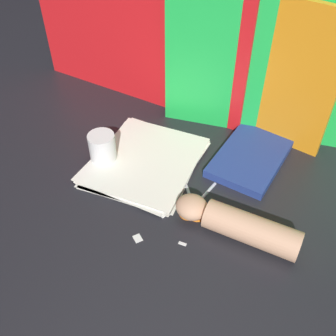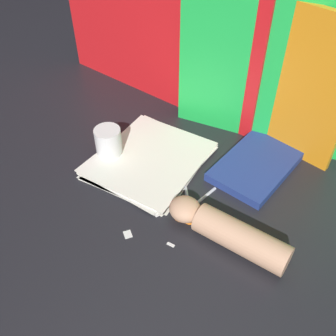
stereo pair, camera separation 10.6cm
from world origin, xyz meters
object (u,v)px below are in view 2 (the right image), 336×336
at_px(paper_stack, 150,159).
at_px(book_closed, 256,165).
at_px(scissors, 189,208).
at_px(hand_forearm, 228,232).
at_px(mug, 109,143).

xyz_separation_m(paper_stack, book_closed, (0.28, 0.14, 0.01)).
distance_m(scissors, hand_forearm, 0.14).
height_order(scissors, mug, mug).
xyz_separation_m(book_closed, hand_forearm, (0.04, -0.28, 0.02)).
xyz_separation_m(paper_stack, hand_forearm, (0.32, -0.14, 0.03)).
distance_m(hand_forearm, mug, 0.45).
xyz_separation_m(paper_stack, scissors, (0.20, -0.10, -0.00)).
bearing_deg(mug, hand_forearm, -11.87).
relative_size(book_closed, hand_forearm, 0.93).
bearing_deg(paper_stack, book_closed, 27.03).
bearing_deg(mug, paper_stack, 20.86).
distance_m(scissors, mug, 0.32).
bearing_deg(scissors, hand_forearm, -16.40).
bearing_deg(hand_forearm, paper_stack, 157.15).
relative_size(paper_stack, book_closed, 1.20).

